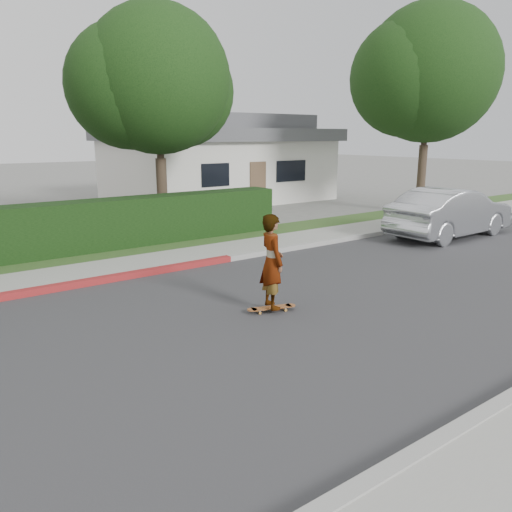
% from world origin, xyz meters
% --- Properties ---
extents(ground, '(120.00, 120.00, 0.00)m').
position_xyz_m(ground, '(0.00, 0.00, 0.00)').
color(ground, slate).
rests_on(ground, ground).
extents(road, '(60.00, 8.00, 0.01)m').
position_xyz_m(road, '(0.00, 0.00, 0.01)').
color(road, '#2D2D30').
rests_on(road, ground).
extents(curb_far, '(60.00, 0.20, 0.15)m').
position_xyz_m(curb_far, '(0.00, 4.10, 0.07)').
color(curb_far, '#9E9E99').
rests_on(curb_far, ground).
extents(sidewalk_far, '(60.00, 1.60, 0.12)m').
position_xyz_m(sidewalk_far, '(0.00, 5.00, 0.06)').
color(sidewalk_far, gray).
rests_on(sidewalk_far, ground).
extents(planting_strip, '(60.00, 1.60, 0.10)m').
position_xyz_m(planting_strip, '(0.00, 6.60, 0.05)').
color(planting_strip, '#2D4C1E').
rests_on(planting_strip, ground).
extents(hedge, '(15.00, 1.00, 1.50)m').
position_xyz_m(hedge, '(-3.00, 7.20, 0.75)').
color(hedge, black).
rests_on(hedge, ground).
extents(tree_center, '(5.66, 4.84, 7.44)m').
position_xyz_m(tree_center, '(1.49, 9.19, 4.90)').
color(tree_center, '#33261C').
rests_on(tree_center, ground).
extents(tree_right, '(6.32, 5.60, 8.56)m').
position_xyz_m(tree_right, '(12.49, 6.69, 5.63)').
color(tree_right, '#33261C').
rests_on(tree_right, ground).
extents(house, '(10.60, 8.60, 4.30)m').
position_xyz_m(house, '(8.00, 16.00, 2.10)').
color(house, beige).
rests_on(house, ground).
extents(skateboard, '(0.98, 0.48, 0.09)m').
position_xyz_m(skateboard, '(-0.50, 0.33, 0.08)').
color(skateboard, '#C58536').
rests_on(skateboard, ground).
extents(skateboarder, '(0.57, 0.74, 1.79)m').
position_xyz_m(skateboarder, '(-0.50, 0.33, 0.99)').
color(skateboarder, white).
rests_on(skateboarder, skateboard).
extents(car_silver, '(4.93, 1.78, 1.62)m').
position_xyz_m(car_silver, '(8.68, 2.55, 0.81)').
color(car_silver, silver).
rests_on(car_silver, ground).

